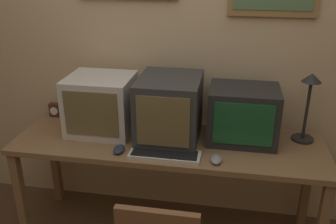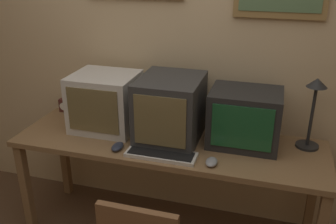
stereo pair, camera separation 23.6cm
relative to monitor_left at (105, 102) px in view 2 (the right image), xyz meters
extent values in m
cube|color=#D1B284|center=(0.47, 0.31, 0.35)|extent=(8.00, 0.05, 2.60)
cube|color=olive|center=(0.47, -0.09, -0.21)|extent=(2.02, 0.61, 0.04)
cube|color=olive|center=(-0.49, -0.34, -0.59)|extent=(0.06, 0.06, 0.72)
cube|color=olive|center=(-0.49, 0.17, -0.59)|extent=(0.06, 0.06, 0.72)
cube|color=olive|center=(1.44, 0.17, -0.59)|extent=(0.06, 0.06, 0.72)
cube|color=beige|center=(0.00, 0.00, 0.00)|extent=(0.43, 0.38, 0.39)
cube|color=brown|center=(0.00, -0.19, 0.01)|extent=(0.35, 0.01, 0.29)
cube|color=#333333|center=(0.47, -0.03, 0.01)|extent=(0.39, 0.45, 0.42)
cube|color=brown|center=(0.47, -0.26, 0.02)|extent=(0.32, 0.01, 0.32)
cube|color=black|center=(0.94, 0.03, -0.02)|extent=(0.44, 0.34, 0.36)
cube|color=#194C28|center=(0.94, -0.14, -0.01)|extent=(0.36, 0.01, 0.27)
cube|color=beige|center=(0.49, -0.29, -0.18)|extent=(0.43, 0.14, 0.02)
cube|color=black|center=(0.49, -0.29, -0.17)|extent=(0.40, 0.12, 0.00)
ellipsoid|color=gray|center=(0.80, -0.30, -0.18)|extent=(0.07, 0.11, 0.04)
ellipsoid|color=#282D3D|center=(0.20, -0.28, -0.18)|extent=(0.07, 0.12, 0.04)
cube|color=#4C231E|center=(-0.43, 0.17, -0.14)|extent=(0.08, 0.05, 0.10)
cylinder|color=white|center=(-0.43, 0.15, -0.14)|extent=(0.06, 0.00, 0.06)
cylinder|color=black|center=(1.34, 0.09, -0.19)|extent=(0.14, 0.14, 0.02)
cylinder|color=black|center=(1.34, 0.09, 0.02)|extent=(0.02, 0.02, 0.39)
cone|color=black|center=(1.34, 0.09, 0.23)|extent=(0.12, 0.12, 0.05)
camera|label=1|loc=(0.85, -2.23, 0.94)|focal=40.00mm
camera|label=2|loc=(1.08, -2.17, 0.94)|focal=40.00mm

